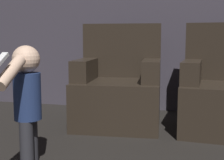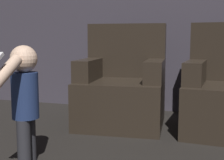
{
  "view_description": "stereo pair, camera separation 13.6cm",
  "coord_description": "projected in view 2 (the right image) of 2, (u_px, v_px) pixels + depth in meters",
  "views": [
    {
      "loc": [
        0.48,
        0.84,
        0.84
      ],
      "look_at": [
        -0.1,
        3.18,
        0.52
      ],
      "focal_mm": 50.0,
      "sensor_mm": 36.0,
      "label": 1
    },
    {
      "loc": [
        0.61,
        0.87,
        0.84
      ],
      "look_at": [
        -0.1,
        3.18,
        0.52
      ],
      "focal_mm": 50.0,
      "sensor_mm": 36.0,
      "label": 2
    }
  ],
  "objects": [
    {
      "name": "armchair_left",
      "position": [
        122.0,
        89.0,
        3.06
      ],
      "size": [
        0.86,
        0.83,
        0.99
      ],
      "rotation": [
        0.0,
        0.0,
        0.08
      ],
      "color": "black",
      "rests_on": "ground_plane"
    },
    {
      "name": "person_toddler",
      "position": [
        24.0,
        96.0,
        2.03
      ],
      "size": [
        0.18,
        0.55,
        0.8
      ],
      "rotation": [
        0.0,
        0.0,
        1.76
      ],
      "color": "#28282D",
      "rests_on": "ground_plane"
    }
  ]
}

